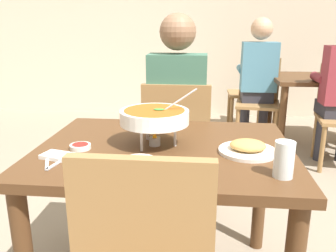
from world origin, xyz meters
The scene contains 16 objects.
cafe_rear_partition centered at (0.00, 3.52, 1.50)m, with size 10.00×0.10×3.00m, color beige.
dining_table_main centered at (0.00, 0.00, 0.61)m, with size 1.11×0.86×0.73m.
chair_diner_main centered at (0.00, 0.72, 0.51)m, with size 0.44×0.44×0.90m.
diner_main centered at (0.00, 0.75, 0.75)m, with size 0.40×0.45×1.31m.
curry_bowl centered at (-0.04, 0.01, 0.86)m, with size 0.33×0.30×0.26m.
rice_plate centered at (-0.06, -0.27, 0.75)m, with size 0.24×0.24×0.06m.
appetizer_plate centered at (0.35, -0.04, 0.75)m, with size 0.24×0.24×0.06m.
sauce_dish centered at (-0.36, -0.07, 0.74)m, with size 0.09×0.09×0.02m.
napkin_folded centered at (-0.41, -0.18, 0.74)m, with size 0.12×0.08×0.02m, color white.
fork_utensil centered at (-0.43, -0.23, 0.73)m, with size 0.01×0.17×0.01m, color silver.
spoon_utensil centered at (-0.38, -0.23, 0.73)m, with size 0.01×0.17×0.01m, color silver.
drink_glass centered at (0.45, -0.28, 0.79)m, with size 0.07×0.07×0.13m.
dining_table_far centered at (1.36, 2.27, 0.60)m, with size 1.00×0.80×0.73m.
chair_bg_middle centered at (0.74, 2.33, 0.51)m, with size 0.50×0.50×0.90m.
chair_bg_corner centered at (0.78, 2.82, 0.51)m, with size 0.45×0.45×0.90m.
patron_bg_middle centered at (0.72, 2.32, 0.75)m, with size 0.40×0.45×1.31m.
Camera 1 is at (0.17, -1.45, 1.24)m, focal length 37.69 mm.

